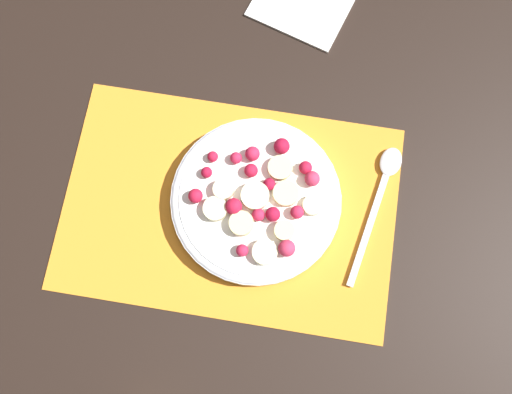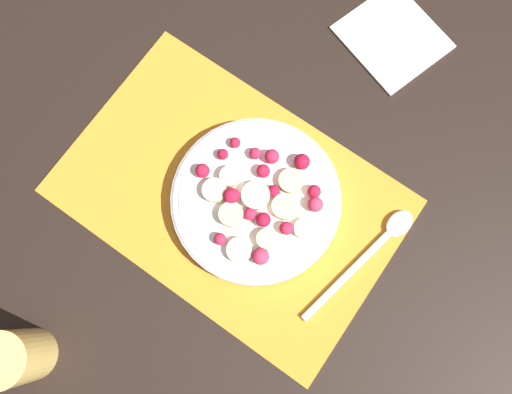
% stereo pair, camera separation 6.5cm
% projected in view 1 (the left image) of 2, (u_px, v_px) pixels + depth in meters
% --- Properties ---
extents(ground_plane, '(3.00, 3.00, 0.00)m').
position_uv_depth(ground_plane, '(230.00, 208.00, 0.68)').
color(ground_plane, black).
extents(placemat, '(0.45, 0.30, 0.01)m').
position_uv_depth(placemat, '(230.00, 207.00, 0.68)').
color(placemat, orange).
rests_on(placemat, ground_plane).
extents(fruit_bowl, '(0.23, 0.23, 0.05)m').
position_uv_depth(fruit_bowl, '(256.00, 200.00, 0.66)').
color(fruit_bowl, silver).
rests_on(fruit_bowl, placemat).
extents(spoon, '(0.06, 0.20, 0.01)m').
position_uv_depth(spoon, '(383.00, 186.00, 0.68)').
color(spoon, silver).
rests_on(spoon, placemat).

